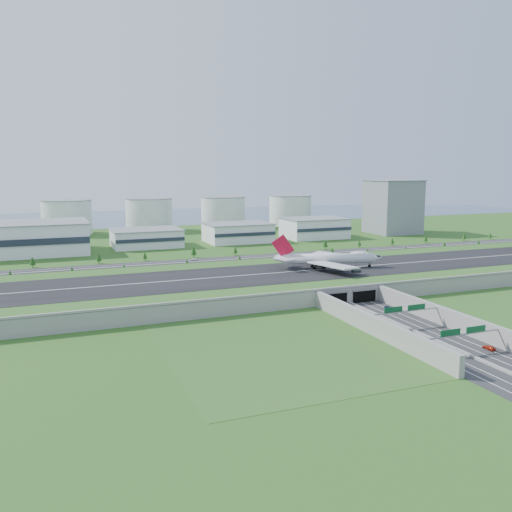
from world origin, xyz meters
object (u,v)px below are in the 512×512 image
object	(u,v)px
boeing_747	(328,258)
fuel_tank_a	(67,217)
car_3	(489,347)
car_4	(24,275)
car_1	(438,353)
car_2	(388,308)
car_6	(421,249)
car_7	(193,260)
car_0	(383,326)
car_5	(284,254)
office_tower	(393,207)

from	to	relation	value
boeing_747	fuel_tank_a	bearing A→B (deg)	129.45
car_3	car_4	bearing A→B (deg)	-50.10
car_1	car_2	world-z (taller)	car_1
car_6	car_7	size ratio (longest dim) A/B	0.95
boeing_747	car_0	bearing A→B (deg)	-89.45
car_5	car_7	xyz separation A→B (m)	(-75.18, -1.65, 0.10)
car_0	office_tower	bearing A→B (deg)	46.82
car_0	car_7	size ratio (longest dim) A/B	0.74
car_0	fuel_tank_a	bearing A→B (deg)	98.37
office_tower	car_5	size ratio (longest dim) A/B	12.08
car_3	car_7	bearing A→B (deg)	-75.00
car_5	car_6	size ratio (longest dim) A/B	0.82
office_tower	car_5	world-z (taller)	office_tower
car_3	car_5	world-z (taller)	car_3
car_2	car_6	world-z (taller)	car_2
fuel_tank_a	car_2	size ratio (longest dim) A/B	8.50
car_5	car_6	bearing A→B (deg)	97.79
car_1	car_5	size ratio (longest dim) A/B	1.11
car_2	car_3	bearing A→B (deg)	111.21
car_0	car_3	xyz separation A→B (m)	(20.56, -39.39, 0.08)
car_6	car_2	bearing A→B (deg)	156.58
car_7	car_1	bearing A→B (deg)	26.73
car_4	office_tower	bearing A→B (deg)	-98.05
fuel_tank_a	car_7	bearing A→B (deg)	-69.10
car_3	car_6	world-z (taller)	car_3
office_tower	car_4	bearing A→B (deg)	-163.22
boeing_747	car_0	size ratio (longest dim) A/B	15.53
office_tower	car_6	world-z (taller)	office_tower
fuel_tank_a	car_2	world-z (taller)	fuel_tank_a
car_7	fuel_tank_a	bearing A→B (deg)	-139.96
car_6	car_1	bearing A→B (deg)	162.14
car_2	car_3	size ratio (longest dim) A/B	1.04
car_6	boeing_747	bearing A→B (deg)	140.45
boeing_747	car_2	distance (m)	71.45
fuel_tank_a	car_0	xyz separation A→B (m)	(111.61, -401.61, -16.64)
car_1	car_2	size ratio (longest dim) A/B	0.86
office_tower	car_4	world-z (taller)	office_tower
car_1	car_6	world-z (taller)	car_1
office_tower	car_6	bearing A→B (deg)	-113.97
car_5	fuel_tank_a	bearing A→B (deg)	-125.18
car_3	car_7	size ratio (longest dim) A/B	0.97
boeing_747	car_5	world-z (taller)	boeing_747
fuel_tank_a	boeing_747	bearing A→B (deg)	-65.99
car_0	car_4	distance (m)	232.52
car_6	car_7	world-z (taller)	car_7
office_tower	car_1	world-z (taller)	office_tower
car_5	car_6	xyz separation A→B (m)	(116.71, -20.79, 0.02)
car_0	car_1	xyz separation A→B (m)	(-1.80, -37.14, 0.10)
car_1	car_5	world-z (taller)	car_1
car_3	car_4	world-z (taller)	car_3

